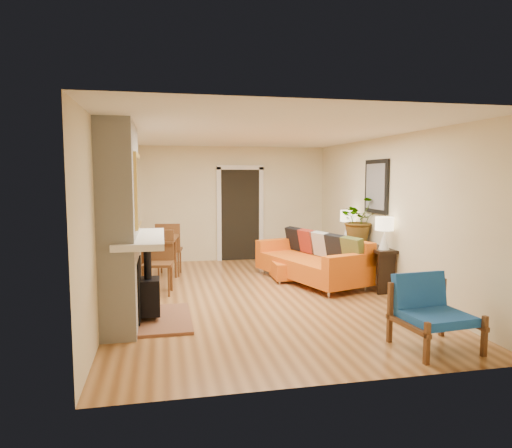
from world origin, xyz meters
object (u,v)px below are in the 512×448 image
at_px(lamp_near, 384,229).
at_px(houseplant, 359,219).
at_px(sofa, 314,260).
at_px(ottoman, 291,269).
at_px(dining_table, 159,247).
at_px(lamp_far, 348,221).
at_px(blue_chair, 429,308).
at_px(console_table, 364,251).

relative_size(lamp_near, houseplant, 0.65).
relative_size(sofa, ottoman, 3.54).
distance_m(dining_table, houseplant, 3.68).
relative_size(lamp_far, houseplant, 0.65).
distance_m(ottoman, houseplant, 1.56).
height_order(blue_chair, lamp_near, lamp_near).
height_order(lamp_near, lamp_far, same).
bearing_deg(console_table, sofa, 160.77).
bearing_deg(lamp_far, dining_table, -178.13).
xyz_separation_m(sofa, console_table, (0.85, -0.30, 0.18)).
bearing_deg(blue_chair, houseplant, 79.45).
relative_size(sofa, lamp_far, 4.66).
distance_m(sofa, console_table, 0.91).
xyz_separation_m(dining_table, console_table, (3.64, -0.65, -0.10)).
distance_m(blue_chair, lamp_far, 3.92).
relative_size(blue_chair, houseplant, 1.02).
bearing_deg(ottoman, lamp_near, -44.24).
bearing_deg(houseplant, blue_chair, -100.55).
xyz_separation_m(console_table, houseplant, (-0.01, 0.24, 0.56)).
bearing_deg(dining_table, console_table, -10.18).
bearing_deg(lamp_near, console_table, 90.00).
height_order(sofa, lamp_near, lamp_near).
xyz_separation_m(blue_chair, lamp_far, (0.62, 3.82, 0.62)).
distance_m(blue_chair, console_table, 3.11).
xyz_separation_m(lamp_far, houseplant, (-0.01, -0.54, 0.08)).
bearing_deg(blue_chair, ottoman, 99.94).
relative_size(ottoman, lamp_far, 1.32).
distance_m(ottoman, dining_table, 2.45).
bearing_deg(lamp_near, ottoman, 135.76).
bearing_deg(lamp_near, houseplant, 90.59).
xyz_separation_m(lamp_near, lamp_far, (0.00, 1.50, 0.00)).
distance_m(console_table, houseplant, 0.61).
distance_m(sofa, lamp_near, 1.49).
height_order(console_table, houseplant, houseplant).
xyz_separation_m(ottoman, houseplant, (1.23, -0.24, 0.94)).
distance_m(lamp_far, houseplant, 0.54).
bearing_deg(sofa, lamp_near, -50.48).
distance_m(console_table, lamp_near, 0.88).
bearing_deg(blue_chair, console_table, 78.47).
bearing_deg(lamp_near, lamp_far, 90.00).
bearing_deg(lamp_far, ottoman, -166.52).
xyz_separation_m(blue_chair, dining_table, (-3.02, 3.70, 0.24)).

